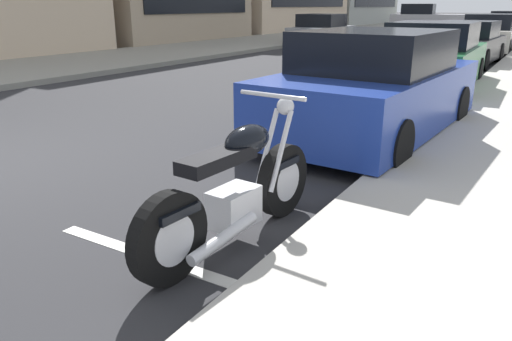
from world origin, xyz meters
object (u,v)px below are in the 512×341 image
at_px(parked_car_second_in_row, 374,89).
at_px(parked_car_mid_block, 511,28).
at_px(parked_car_near_corner, 466,44).
at_px(car_opposite_curb, 322,31).
at_px(parked_car_far_down_curb, 432,59).
at_px(parked_car_behind_motorcycle, 488,35).
at_px(crossing_truck, 429,19).
at_px(parked_motorcycle, 236,192).

distance_m(parked_car_second_in_row, parked_car_mid_block, 21.20).
relative_size(parked_car_second_in_row, parked_car_mid_block, 1.03).
bearing_deg(parked_car_mid_block, parked_car_second_in_row, -177.20).
relative_size(parked_car_near_corner, car_opposite_curb, 1.00).
height_order(parked_car_second_in_row, car_opposite_curb, parked_car_second_in_row).
distance_m(parked_car_far_down_curb, parked_car_near_corner, 5.51).
distance_m(parked_car_behind_motorcycle, crossing_truck, 14.11).
bearing_deg(parked_car_far_down_curb, crossing_truck, 11.23).
distance_m(parked_motorcycle, car_opposite_curb, 20.47).
bearing_deg(parked_car_far_down_curb, parked_car_near_corner, 0.18).
height_order(parked_car_mid_block, crossing_truck, crossing_truck).
xyz_separation_m(parked_motorcycle, parked_car_near_corner, (13.98, 0.56, 0.19)).
height_order(parked_car_near_corner, car_opposite_curb, car_opposite_curb).
height_order(parked_motorcycle, parked_car_far_down_curb, parked_car_far_down_curb).
bearing_deg(parked_car_far_down_curb, parked_car_behind_motorcycle, -0.67).
bearing_deg(parked_car_behind_motorcycle, crossing_truck, 18.34).
bearing_deg(car_opposite_curb, parked_car_second_in_row, 24.10).
xyz_separation_m(parked_motorcycle, parked_car_behind_motorcycle, (18.96, 0.54, 0.25)).
bearing_deg(parked_car_behind_motorcycle, parked_car_near_corner, 176.67).
height_order(parked_car_far_down_curb, parked_car_behind_motorcycle, parked_car_behind_motorcycle).
height_order(parked_car_second_in_row, parked_car_behind_motorcycle, parked_car_second_in_row).
relative_size(parked_car_mid_block, crossing_truck, 0.76).
bearing_deg(parked_car_second_in_row, car_opposite_curb, 29.93).
height_order(parked_car_far_down_curb, parked_car_mid_block, parked_car_mid_block).
xyz_separation_m(parked_car_second_in_row, parked_car_behind_motorcycle, (15.20, 0.38, -0.00)).
height_order(parked_motorcycle, parked_car_behind_motorcycle, parked_car_behind_motorcycle).
height_order(parked_car_near_corner, parked_car_mid_block, parked_car_mid_block).
height_order(parked_car_far_down_curb, crossing_truck, crossing_truck).
bearing_deg(parked_car_near_corner, parked_motorcycle, -175.41).
relative_size(parked_car_near_corner, crossing_truck, 0.78).
bearing_deg(parked_car_mid_block, parked_motorcycle, -176.87).
relative_size(parked_car_second_in_row, car_opposite_curb, 1.01).
bearing_deg(parked_car_far_down_curb, car_opposite_curb, 33.31).
relative_size(parked_car_second_in_row, parked_car_far_down_curb, 1.03).
bearing_deg(parked_motorcycle, parked_car_behind_motorcycle, 6.22).
bearing_deg(parked_car_second_in_row, crossing_truck, 14.70).
xyz_separation_m(parked_car_near_corner, car_opposite_curb, (4.99, 7.13, 0.04)).
bearing_deg(parked_car_far_down_curb, parked_car_second_in_row, -178.50).
xyz_separation_m(parked_car_far_down_curb, parked_car_mid_block, (16.49, -0.18, 0.02)).
bearing_deg(crossing_truck, parked_car_near_corner, 100.34).
distance_m(parked_motorcycle, parked_car_mid_block, 24.96).
bearing_deg(parked_car_second_in_row, parked_car_behind_motorcycle, 5.06).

